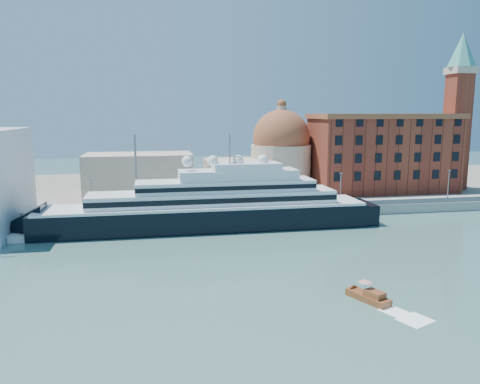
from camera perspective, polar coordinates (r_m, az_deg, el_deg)
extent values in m
plane|color=#3D6A64|center=(83.49, 1.04, -8.11)|extent=(400.00, 400.00, 0.00)
cube|color=gray|center=(115.58, -2.39, -2.46)|extent=(180.00, 10.00, 2.50)
cube|color=slate|center=(155.64, -4.58, 0.56)|extent=(260.00, 72.00, 2.00)
cube|color=slate|center=(110.85, -2.06, -2.01)|extent=(180.00, 0.10, 1.20)
cube|color=black|center=(104.13, -4.27, -3.38)|extent=(72.69, 11.18, 6.06)
cone|color=black|center=(107.00, -25.10, -3.92)|extent=(9.32, 11.18, 11.18)
cube|color=black|center=(113.96, 14.23, -2.61)|extent=(5.59, 10.25, 5.59)
cube|color=white|center=(103.45, -4.29, -1.62)|extent=(70.83, 11.37, 0.56)
cube|color=white|center=(103.35, -3.28, -0.67)|extent=(54.05, 9.32, 2.80)
cube|color=black|center=(98.81, -2.93, -1.15)|extent=(54.05, 0.15, 1.12)
cube|color=white|center=(103.31, -1.75, 0.80)|extent=(39.14, 8.39, 2.42)
cube|color=white|center=(103.45, -0.23, 2.12)|extent=(26.09, 7.46, 2.24)
cube|color=white|center=(103.58, 0.79, 3.17)|extent=(14.91, 6.52, 1.49)
cylinder|color=slate|center=(102.53, -1.26, 5.30)|extent=(0.28, 0.28, 6.52)
sphere|color=white|center=(101.66, -6.45, 3.73)|extent=(2.42, 2.42, 2.42)
sphere|color=white|center=(102.22, -3.32, 3.80)|extent=(2.42, 2.42, 2.42)
sphere|color=white|center=(103.08, -0.23, 3.87)|extent=(2.42, 2.42, 2.42)
sphere|color=white|center=(104.24, 2.80, 3.92)|extent=(2.42, 2.42, 2.42)
cube|color=white|center=(103.31, -23.13, -5.08)|extent=(11.83, 4.13, 1.57)
cube|color=white|center=(102.56, -22.11, -4.38)|extent=(3.96, 2.52, 1.18)
cube|color=brown|center=(67.99, 15.34, -12.35)|extent=(4.55, 6.75, 1.07)
cube|color=brown|center=(67.03, 16.08, -11.88)|extent=(2.65, 3.14, 0.86)
cylinder|color=slate|center=(67.83, 15.04, -11.18)|extent=(0.06, 0.06, 1.72)
cone|color=red|center=(67.50, 15.07, -10.41)|extent=(1.93, 1.93, 0.43)
cube|color=brown|center=(147.22, 17.01, 4.36)|extent=(42.00, 18.00, 22.00)
cube|color=brown|center=(146.70, 17.23, 8.83)|extent=(43.00, 19.00, 1.50)
cube|color=brown|center=(159.39, 24.84, 6.61)|extent=(6.00, 6.00, 35.00)
cube|color=beige|center=(159.78, 25.32, 13.23)|extent=(7.00, 7.00, 2.00)
cone|color=teal|center=(160.36, 25.48, 15.37)|extent=(8.40, 8.40, 10.00)
cylinder|color=beige|center=(142.09, 4.99, 2.94)|extent=(18.00, 18.00, 14.00)
sphere|color=brown|center=(141.33, 5.04, 6.57)|extent=(17.00, 17.00, 17.00)
cylinder|color=beige|center=(141.14, 5.09, 9.81)|extent=(3.00, 3.00, 3.00)
cube|color=beige|center=(137.28, -0.43, 1.90)|extent=(18.00, 14.00, 10.00)
cube|color=beige|center=(137.02, -12.20, 2.09)|extent=(30.00, 16.00, 12.00)
cylinder|color=slate|center=(111.34, -17.64, -0.62)|extent=(0.24, 0.24, 8.00)
cube|color=slate|center=(110.72, -17.75, 1.46)|extent=(0.80, 0.30, 0.25)
cylinder|color=slate|center=(111.68, -2.19, -0.15)|extent=(0.24, 0.24, 8.00)
cube|color=slate|center=(111.06, -2.20, 1.94)|extent=(0.80, 0.30, 0.25)
cylinder|color=slate|center=(119.77, 12.15, 0.31)|extent=(0.24, 0.24, 8.00)
cube|color=slate|center=(119.19, 12.22, 2.25)|extent=(0.80, 0.30, 0.25)
cylinder|color=slate|center=(134.24, 24.05, 0.67)|extent=(0.24, 0.24, 8.00)
cube|color=slate|center=(133.72, 24.17, 2.41)|extent=(0.80, 0.30, 0.25)
cylinder|color=slate|center=(111.79, -12.56, 2.23)|extent=(0.50, 0.50, 18.00)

